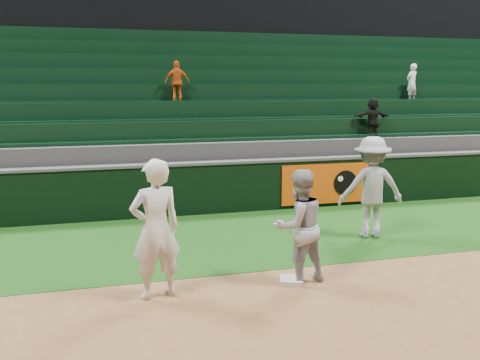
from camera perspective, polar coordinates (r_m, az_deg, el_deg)
name	(u,v)px	position (r m, az deg, el deg)	size (l,w,h in m)	color
ground	(290,290)	(8.21, 5.35, -11.65)	(70.00, 70.00, 0.00)	brown
foul_grass	(237,237)	(10.91, -0.33, -6.06)	(36.00, 4.20, 0.01)	#11370D
upper_deck	(150,17)	(24.90, -9.61, 16.73)	(40.00, 12.00, 12.00)	black
first_base	(291,280)	(8.49, 5.50, -10.62)	(0.35, 0.35, 0.08)	silver
first_baseman	(155,229)	(7.73, -9.00, -5.20)	(0.74, 0.49, 2.03)	silver
baserunner	(299,226)	(8.31, 6.29, -4.94)	(0.87, 0.67, 1.78)	#94979E
base_coach	(371,187)	(11.01, 13.84, -0.76)	(1.31, 0.76, 2.03)	#92959F
field_wall	(214,187)	(12.85, -2.82, -0.73)	(36.00, 0.45, 1.25)	black
stadium_seating	(185,130)	(16.38, -5.91, 5.30)	(36.00, 5.95, 4.85)	#313133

